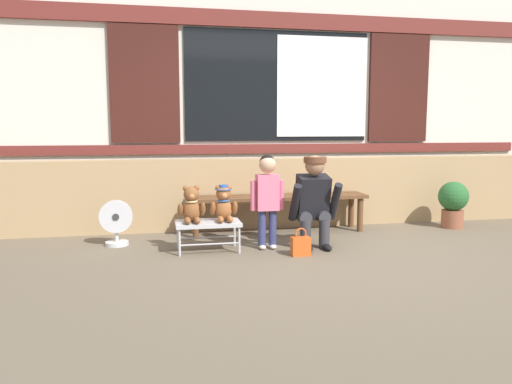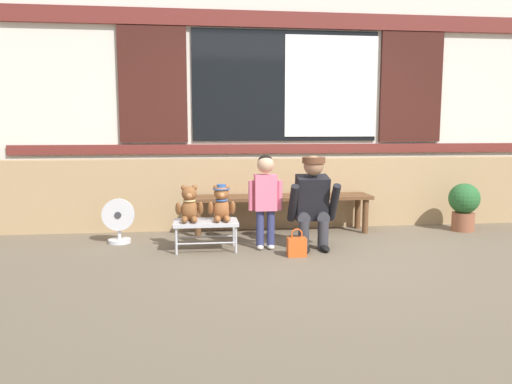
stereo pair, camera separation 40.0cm
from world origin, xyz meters
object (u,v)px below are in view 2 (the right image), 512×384
teddy_bear_with_hat (222,203)px  teddy_bear_plain (189,205)px  handbag_on_ground (297,246)px  adult_crouching (313,202)px  child_standing (265,191)px  small_display_bench (206,224)px  wooden_bench_long (281,201)px  potted_plant (464,204)px  floor_fan (119,221)px

teddy_bear_with_hat → teddy_bear_plain: bearing=-179.9°
teddy_bear_with_hat → handbag_on_ground: bearing=-26.7°
adult_crouching → teddy_bear_plain: bearing=178.3°
child_standing → handbag_on_ground: size_ratio=3.52×
small_display_bench → adult_crouching: adult_crouching is taller
adult_crouching → wooden_bench_long: bearing=104.0°
child_standing → potted_plant: size_ratio=1.68×
teddy_bear_plain → handbag_on_ground: teddy_bear_plain is taller
wooden_bench_long → floor_fan: (-1.81, -0.31, -0.13)m
small_display_bench → teddy_bear_with_hat: 0.26m
teddy_bear_plain → child_standing: size_ratio=0.38×
adult_crouching → potted_plant: size_ratio=1.67×
small_display_bench → potted_plant: potted_plant is taller
floor_fan → potted_plant: bearing=2.4°
teddy_bear_plain → handbag_on_ground: (1.02, -0.35, -0.37)m
small_display_bench → teddy_bear_plain: (-0.16, 0.00, 0.20)m
wooden_bench_long → floor_fan: 1.84m
small_display_bench → teddy_bear_plain: bearing=179.5°
child_standing → potted_plant: child_standing is taller
adult_crouching → handbag_on_ground: adult_crouching is taller
teddy_bear_with_hat → child_standing: bearing=-3.0°
small_display_bench → floor_fan: bearing=155.5°
teddy_bear_plain → adult_crouching: size_ratio=0.38×
handbag_on_ground → potted_plant: potted_plant is taller
child_standing → teddy_bear_plain: bearing=178.3°
teddy_bear_plain → adult_crouching: adult_crouching is taller
wooden_bench_long → handbag_on_ground: (-0.04, -1.08, -0.28)m
small_display_bench → potted_plant: 3.12m
child_standing → floor_fan: 1.61m
handbag_on_ground → floor_fan: (-1.77, 0.76, 0.14)m
wooden_bench_long → small_display_bench: wooden_bench_long is taller
teddy_bear_plain → small_display_bench: bearing=-0.5°
small_display_bench → teddy_bear_plain: teddy_bear_plain is taller
small_display_bench → teddy_bear_plain: size_ratio=1.76×
adult_crouching → potted_plant: 2.08m
teddy_bear_plain → handbag_on_ground: size_ratio=1.34×
teddy_bear_with_hat → handbag_on_ground: size_ratio=1.34×
handbag_on_ground → child_standing: bearing=128.2°
teddy_bear_with_hat → floor_fan: bearing=158.9°
wooden_bench_long → teddy_bear_with_hat: size_ratio=5.78×
wooden_bench_long → potted_plant: (2.18, -0.15, -0.05)m
floor_fan → child_standing: bearing=-16.1°
child_standing → handbag_on_ground: 0.65m
teddy_bear_with_hat → adult_crouching: bearing=-2.3°
small_display_bench → teddy_bear_with_hat: size_ratio=1.76×
handbag_on_ground → teddy_bear_plain: bearing=161.0°
small_display_bench → teddy_bear_with_hat: (0.16, 0.00, 0.21)m
child_standing → adult_crouching: (0.48, -0.01, -0.11)m
teddy_bear_with_hat → floor_fan: teddy_bear_with_hat is taller
potted_plant → wooden_bench_long: bearing=176.0°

